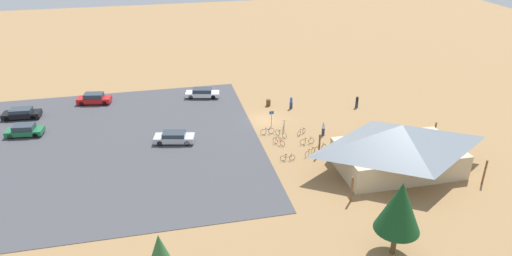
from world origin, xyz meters
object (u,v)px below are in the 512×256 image
at_px(trash_bin, 268,103).
at_px(car_red_aisle_side, 94,99).
at_px(lot_sign, 272,116).
at_px(car_black_far_end, 22,113).
at_px(bicycle_yellow_lone_east, 310,152).
at_px(bike_pavilion, 400,145).
at_px(bicycle_white_lone_west, 267,131).
at_px(bicycle_purple_edge_south, 320,148).
at_px(car_green_inner_stall, 24,130).
at_px(bicycle_blue_near_sign, 284,125).
at_px(bicycle_black_mid_cluster, 288,158).
at_px(car_white_front_row, 202,93).
at_px(bicycle_teal_yard_front, 281,134).
at_px(visitor_near_lot, 291,102).
at_px(bicycle_red_yard_right, 279,142).
at_px(bicycle_orange_front_row, 307,141).
at_px(car_silver_near_entry, 174,137).
at_px(visitor_by_pavilion, 357,101).
at_px(pine_midwest, 400,207).
at_px(bicycle_silver_yard_center, 301,132).
at_px(visitor_crossing_yard, 323,128).

distance_m(trash_bin, car_red_aisle_side, 24.12).
relative_size(lot_sign, car_black_far_end, 0.46).
bearing_deg(bicycle_yellow_lone_east, lot_sign, -73.79).
height_order(bike_pavilion, car_red_aisle_side, bike_pavilion).
height_order(bicycle_white_lone_west, bicycle_purple_edge_south, bicycle_white_lone_west).
height_order(trash_bin, car_green_inner_stall, car_green_inner_stall).
xyz_separation_m(bicycle_blue_near_sign, bicycle_purple_edge_south, (-2.41, 6.46, -0.04)).
bearing_deg(bicycle_black_mid_cluster, bike_pavilion, 158.27).
bearing_deg(bicycle_purple_edge_south, car_white_front_row, -59.46).
relative_size(bicycle_teal_yard_front, visitor_near_lot, 0.90).
bearing_deg(visitor_near_lot, bicycle_yellow_lone_east, 82.71).
height_order(lot_sign, car_black_far_end, lot_sign).
bearing_deg(bicycle_teal_yard_front, bicycle_red_yard_right, 67.49).
bearing_deg(bicycle_red_yard_right, bike_pavilion, 142.93).
distance_m(car_green_inner_stall, car_red_aisle_side, 11.17).
height_order(bicycle_red_yard_right, car_red_aisle_side, car_red_aisle_side).
height_order(bike_pavilion, bicycle_black_mid_cluster, bike_pavilion).
distance_m(car_white_front_row, visitor_near_lot, 13.01).
bearing_deg(car_green_inner_stall, bike_pavilion, 156.89).
bearing_deg(car_black_far_end, bike_pavilion, 151.47).
bearing_deg(bicycle_yellow_lone_east, car_black_far_end, -27.80).
height_order(lot_sign, bicycle_orange_front_row, lot_sign).
distance_m(trash_bin, car_silver_near_entry, 15.69).
bearing_deg(trash_bin, visitor_by_pavilion, 164.30).
bearing_deg(car_green_inner_stall, bicycle_white_lone_west, 168.08).
distance_m(bicycle_white_lone_west, bicycle_blue_near_sign, 2.66).
bearing_deg(lot_sign, pine_midwest, 98.45).
xyz_separation_m(pine_midwest, car_silver_near_entry, (15.74, -22.90, -3.70)).
bearing_deg(bicycle_purple_edge_south, bicycle_yellow_lone_east, 28.05).
distance_m(car_green_inner_stall, visitor_near_lot, 33.40).
relative_size(bicycle_orange_front_row, visitor_by_pavilion, 1.03).
height_order(lot_sign, bicycle_purple_edge_south, lot_sign).
height_order(bicycle_silver_yard_center, bicycle_purple_edge_south, bicycle_purple_edge_south).
xyz_separation_m(bicycle_red_yard_right, visitor_near_lot, (-4.37, -9.75, 0.54)).
distance_m(trash_bin, pine_midwest, 31.53).
distance_m(bike_pavilion, trash_bin, 21.50).
height_order(bike_pavilion, visitor_crossing_yard, bike_pavilion).
xyz_separation_m(pine_midwest, bicycle_black_mid_cluster, (4.06, -16.02, -4.06)).
bearing_deg(car_red_aisle_side, visitor_near_lot, 163.71).
bearing_deg(car_silver_near_entry, car_black_far_end, -30.85).
relative_size(bicycle_red_yard_right, car_green_inner_stall, 0.32).
xyz_separation_m(bike_pavilion, bicycle_silver_yard_center, (7.24, -9.92, -2.48)).
bearing_deg(bicycle_black_mid_cluster, bicycle_silver_yard_center, -120.65).
relative_size(bike_pavilion, car_green_inner_stall, 3.25).
distance_m(car_green_inner_stall, car_white_front_row, 23.38).
bearing_deg(visitor_by_pavilion, car_green_inner_stall, -1.05).
distance_m(lot_sign, car_green_inner_stall, 29.69).
distance_m(lot_sign, bicycle_black_mid_cluster, 8.70).
distance_m(pine_midwest, car_white_front_row, 37.90).
xyz_separation_m(bicycle_blue_near_sign, visitor_by_pavilion, (-11.42, -4.07, 0.51)).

